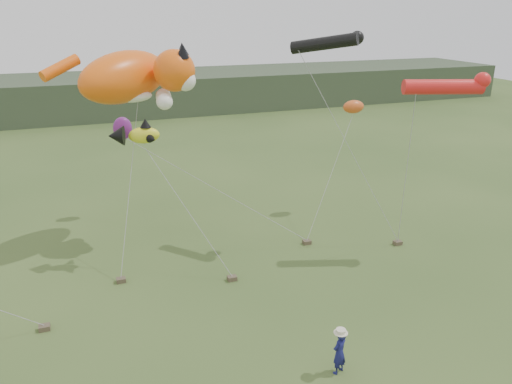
% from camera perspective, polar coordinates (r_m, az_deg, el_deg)
% --- Properties ---
extents(ground, '(120.00, 120.00, 0.00)m').
position_cam_1_polar(ground, '(18.33, 7.14, -16.42)').
color(ground, '#385123').
rests_on(ground, ground).
extents(headland, '(90.00, 13.00, 4.00)m').
position_cam_1_polar(headland, '(58.48, -16.11, 10.58)').
color(headland, '#2D3D28').
rests_on(headland, ground).
extents(festival_attendant, '(0.66, 0.56, 1.52)m').
position_cam_1_polar(festival_attendant, '(16.63, 9.51, -17.62)').
color(festival_attendant, navy).
rests_on(festival_attendant, ground).
extents(sandbag_anchors, '(16.46, 3.45, 0.20)m').
position_cam_1_polar(sandbag_anchors, '(22.16, -2.57, -8.97)').
color(sandbag_anchors, brown).
rests_on(sandbag_anchors, ground).
extents(cat_kite, '(6.77, 5.03, 2.90)m').
position_cam_1_polar(cat_kite, '(24.02, -13.59, 12.72)').
color(cat_kite, '#FA5F10').
rests_on(cat_kite, ground).
extents(fish_kite, '(2.29, 1.52, 1.14)m').
position_cam_1_polar(fish_kite, '(21.98, -13.79, 6.37)').
color(fish_kite, yellow).
rests_on(fish_kite, ground).
extents(tube_kites, '(7.44, 5.09, 2.57)m').
position_cam_1_polar(tube_kites, '(23.06, 16.25, 13.46)').
color(tube_kites, black).
rests_on(tube_kites, ground).
extents(misc_kites, '(13.07, 4.10, 1.96)m').
position_cam_1_polar(misc_kites, '(27.10, -3.72, 8.34)').
color(misc_kites, '#D3541D').
rests_on(misc_kites, ground).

